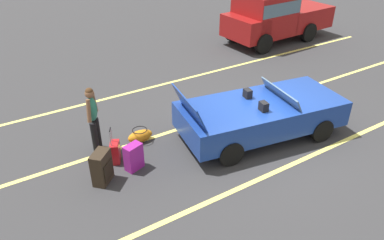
% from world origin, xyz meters
% --- Properties ---
extents(ground_plane, '(80.00, 80.00, 0.00)m').
position_xyz_m(ground_plane, '(0.00, 0.00, 0.00)').
color(ground_plane, '#333335').
extents(lot_line_near, '(18.00, 0.12, 0.01)m').
position_xyz_m(lot_line_near, '(0.00, -1.38, 0.00)').
color(lot_line_near, '#EAE066').
rests_on(lot_line_near, ground_plane).
extents(lot_line_mid, '(18.00, 0.12, 0.01)m').
position_xyz_m(lot_line_mid, '(0.00, 1.32, 0.00)').
color(lot_line_mid, '#EAE066').
rests_on(lot_line_mid, ground_plane).
extents(lot_line_far, '(18.00, 0.12, 0.01)m').
position_xyz_m(lot_line_far, '(0.00, 4.02, 0.00)').
color(lot_line_far, '#EAE066').
rests_on(lot_line_far, ground_plane).
extents(convertible_car, '(4.38, 2.40, 1.52)m').
position_xyz_m(convertible_car, '(0.20, -0.03, 0.59)').
color(convertible_car, navy).
rests_on(convertible_car, ground_plane).
extents(suitcase_large_black, '(0.54, 0.54, 0.74)m').
position_xyz_m(suitcase_large_black, '(-4.05, 0.35, 0.37)').
color(suitcase_large_black, '#2D2319').
rests_on(suitcase_large_black, ground_plane).
extents(suitcase_medium_bright, '(0.46, 0.35, 0.62)m').
position_xyz_m(suitcase_medium_bright, '(-3.30, 0.41, 0.31)').
color(suitcase_medium_bright, '#991E8C').
rests_on(suitcase_medium_bright, ground_plane).
extents(suitcase_small_carryon, '(0.33, 0.39, 0.87)m').
position_xyz_m(suitcase_small_carryon, '(-3.55, 0.88, 0.26)').
color(suitcase_small_carryon, red).
rests_on(suitcase_small_carryon, ground_plane).
extents(duffel_bag, '(0.65, 0.38, 0.34)m').
position_xyz_m(duffel_bag, '(-2.73, 1.34, 0.16)').
color(duffel_bag, orange).
rests_on(duffel_bag, ground_plane).
extents(traveler_person, '(0.43, 0.54, 1.65)m').
position_xyz_m(traveler_person, '(-3.75, 1.54, 0.93)').
color(traveler_person, black).
rests_on(traveler_person, ground_plane).
extents(parked_pickup_truck_near, '(5.08, 2.23, 2.10)m').
position_xyz_m(parked_pickup_truck_near, '(5.40, 5.49, 1.11)').
color(parked_pickup_truck_near, maroon).
rests_on(parked_pickup_truck_near, ground_plane).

